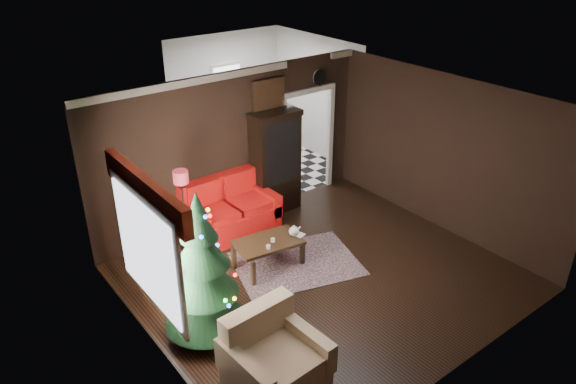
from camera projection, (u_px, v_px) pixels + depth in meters
floor at (323, 277)px, 8.56m from camera, size 5.50×5.50×0.00m
ceiling at (329, 107)px, 7.30m from camera, size 5.50×5.50×0.00m
wall_back at (234, 148)px, 9.70m from camera, size 5.50×0.00×5.50m
wall_front at (470, 279)px, 6.16m from camera, size 5.50×0.00×5.50m
wall_left at (151, 264)px, 6.43m from camera, size 0.00×5.50×5.50m
wall_right at (444, 154)px, 9.43m from camera, size 0.00×5.50×5.50m
doorway at (307, 144)px, 10.78m from camera, size 1.10×0.10×2.10m
left_window at (147, 252)px, 6.57m from camera, size 0.05×1.60×1.40m
valance at (145, 190)px, 6.25m from camera, size 0.12×2.10×0.35m
kitchen_floor at (264, 168)px, 12.32m from camera, size 3.00×3.00×0.00m
kitchen_window at (227, 81)px, 12.58m from camera, size 0.70×0.06×0.70m
rug at (297, 264)px, 8.89m from camera, size 2.30×1.94×0.01m
loveseat at (231, 208)px, 9.57m from camera, size 1.70×0.90×1.00m
curio_cabinet at (275, 164)px, 10.15m from camera, size 0.90×0.45×1.90m
floor_lamp at (184, 215)px, 8.67m from camera, size 0.31×0.31×1.54m
christmas_tree at (202, 270)px, 6.92m from camera, size 1.40×1.40×2.11m
armchair at (276, 358)px, 6.35m from camera, size 1.08×1.08×1.05m
coffee_table at (268, 253)px, 8.72m from camera, size 1.13×0.78×0.47m
teapot at (294, 231)px, 8.72m from camera, size 0.20×0.20×0.18m
cup_a at (273, 240)px, 8.58m from camera, size 0.08×0.08×0.06m
cup_b at (268, 247)px, 8.40m from camera, size 0.08×0.08×0.06m
book at (295, 231)px, 8.68m from camera, size 0.15×0.06×0.20m
wall_clock at (320, 77)px, 10.28m from camera, size 0.32×0.32×0.06m
painting at (268, 95)px, 9.69m from camera, size 0.62×0.05×0.52m
kitchen_counter at (235, 134)px, 12.96m from camera, size 1.80×0.60×0.90m
kitchen_table at (261, 160)px, 11.77m from camera, size 0.70×0.70×0.75m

